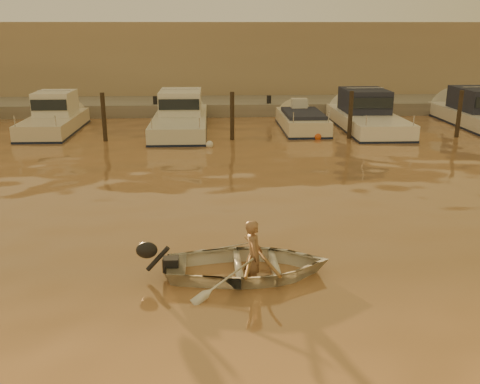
{
  "coord_description": "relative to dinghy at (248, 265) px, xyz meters",
  "views": [
    {
      "loc": [
        -1.06,
        -8.4,
        4.62
      ],
      "look_at": [
        -0.4,
        3.96,
        0.75
      ],
      "focal_mm": 40.0,
      "sensor_mm": 36.0,
      "label": 1
    }
  ],
  "objects": [
    {
      "name": "oar_port",
      "position": [
        0.25,
        0.0,
        0.21
      ],
      "size": [
        0.53,
        2.06,
        0.13
      ],
      "primitive_type": "cylinder",
      "rotation": [
        1.54,
        0.0,
        0.22
      ],
      "color": "brown",
      "rests_on": "dinghy"
    },
    {
      "name": "waterfront_building",
      "position": [
        0.4,
        26.04,
        2.19
      ],
      "size": [
        46.0,
        7.0,
        4.8
      ],
      "primitive_type": "cube",
      "color": "#9E8466",
      "rests_on": "quay"
    },
    {
      "name": "dinghy",
      "position": [
        0.0,
        0.0,
        0.0
      ],
      "size": [
        3.19,
        2.3,
        0.65
      ],
      "primitive_type": "imported",
      "rotation": [
        0.0,
        0.0,
        1.59
      ],
      "color": "silver",
      "rests_on": "ground_plane"
    },
    {
      "name": "fender_b",
      "position": [
        -7.45,
        12.55,
        -0.11
      ],
      "size": [
        0.3,
        0.3,
        0.3
      ],
      "primitive_type": "sphere",
      "color": "#CF4E18",
      "rests_on": "ground_plane"
    },
    {
      "name": "moored_boat_2",
      "position": [
        -2.09,
        15.04,
        0.42
      ],
      "size": [
        2.35,
        7.86,
        1.75
      ],
      "primitive_type": null,
      "color": "silver",
      "rests_on": "ground_plane"
    },
    {
      "name": "moored_boat_3",
      "position": [
        3.52,
        15.04,
        0.02
      ],
      "size": [
        1.88,
        5.49,
        0.95
      ],
      "primitive_type": null,
      "color": "beige",
      "rests_on": "ground_plane"
    },
    {
      "name": "outboard_motor",
      "position": [
        -1.5,
        -0.02,
        0.07
      ],
      "size": [
        0.91,
        0.41,
        0.7
      ],
      "primitive_type": null,
      "rotation": [
        0.0,
        0.0,
        0.01
      ],
      "color": "black",
      "rests_on": "dinghy"
    },
    {
      "name": "piling_4",
      "position": [
        9.9,
        12.84,
        0.69
      ],
      "size": [
        0.18,
        0.18,
        2.2
      ],
      "primitive_type": "cylinder",
      "color": "#2D2319",
      "rests_on": "ground_plane"
    },
    {
      "name": "piling_2",
      "position": [
        0.2,
        12.84,
        0.69
      ],
      "size": [
        0.18,
        0.18,
        2.2
      ],
      "primitive_type": "cylinder",
      "color": "#2D2319",
      "rests_on": "ground_plane"
    },
    {
      "name": "person",
      "position": [
        0.1,
        0.0,
        0.2
      ],
      "size": [
        0.35,
        0.52,
        1.42
      ],
      "primitive_type": "imported",
      "rotation": [
        0.0,
        0.0,
        1.59
      ],
      "color": "#8F6747",
      "rests_on": "dinghy"
    },
    {
      "name": "piling_3",
      "position": [
        5.2,
        12.84,
        0.69
      ],
      "size": [
        0.18,
        0.18,
        2.2
      ],
      "primitive_type": "cylinder",
      "color": "#2D2319",
      "rests_on": "ground_plane"
    },
    {
      "name": "moored_boat_1",
      "position": [
        -7.79,
        15.04,
        0.42
      ],
      "size": [
        2.03,
        6.12,
        1.75
      ],
      "primitive_type": null,
      "color": "beige",
      "rests_on": "ground_plane"
    },
    {
      "name": "oar_starboard",
      "position": [
        0.05,
        0.0,
        0.21
      ],
      "size": [
        0.39,
        2.08,
        0.13
      ],
      "primitive_type": "cylinder",
      "rotation": [
        1.54,
        0.0,
        -0.16
      ],
      "color": "brown",
      "rests_on": "dinghy"
    },
    {
      "name": "ground_plane",
      "position": [
        0.4,
        -0.96,
        -0.21
      ],
      "size": [
        160.0,
        160.0,
        0.0
      ],
      "primitive_type": "plane",
      "color": "#91613A",
      "rests_on": "ground"
    },
    {
      "name": "fender_d",
      "position": [
        3.83,
        12.73,
        -0.11
      ],
      "size": [
        0.3,
        0.3,
        0.3
      ],
      "primitive_type": "sphere",
      "color": "#CC4D18",
      "rests_on": "ground_plane"
    },
    {
      "name": "quay",
      "position": [
        0.4,
        20.54,
        -0.06
      ],
      "size": [
        52.0,
        4.0,
        1.0
      ],
      "primitive_type": "cube",
      "color": "gray",
      "rests_on": "ground_plane"
    },
    {
      "name": "piling_1",
      "position": [
        -5.1,
        12.84,
        0.69
      ],
      "size": [
        0.18,
        0.18,
        2.2
      ],
      "primitive_type": "cylinder",
      "color": "#2D2319",
      "rests_on": "ground_plane"
    },
    {
      "name": "fender_c",
      "position": [
        -0.76,
        11.45,
        -0.11
      ],
      "size": [
        0.3,
        0.3,
        0.3
      ],
      "primitive_type": "sphere",
      "color": "silver",
      "rests_on": "ground_plane"
    },
    {
      "name": "fender_e",
      "position": [
        7.22,
        12.62,
        -0.11
      ],
      "size": [
        0.3,
        0.3,
        0.3
      ],
      "primitive_type": "sphere",
      "color": "white",
      "rests_on": "ground_plane"
    },
    {
      "name": "moored_boat_4",
      "position": [
        6.58,
        15.04,
        0.42
      ],
      "size": [
        2.45,
        7.49,
        1.75
      ],
      "primitive_type": null,
      "color": "white",
      "rests_on": "ground_plane"
    }
  ]
}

